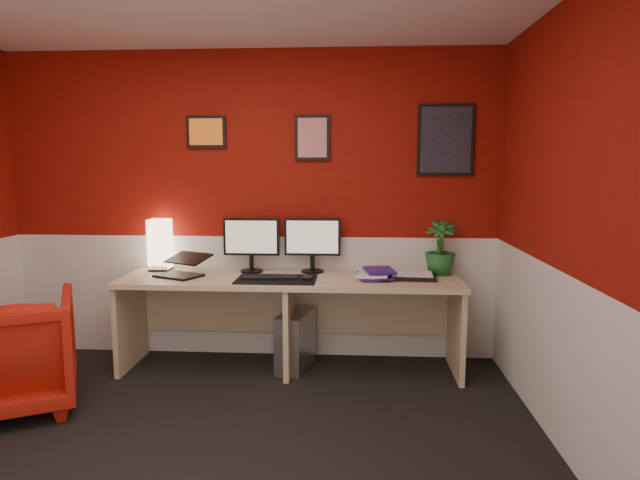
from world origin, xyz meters
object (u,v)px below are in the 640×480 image
at_px(laptop, 178,263).
at_px(monitor_right, 312,236).
at_px(monitor_left, 251,236).
at_px(zen_tray, 412,277).
at_px(shoji_lamp, 160,246).
at_px(desk, 290,324).
at_px(pc_tower, 296,340).
at_px(armchair, 6,353).
at_px(potted_plant, 440,248).

bearing_deg(laptop, monitor_right, 39.72).
relative_size(laptop, monitor_left, 0.57).
bearing_deg(monitor_left, zen_tray, -7.86).
bearing_deg(shoji_lamp, monitor_left, -1.97).
height_order(desk, pc_tower, desk).
xyz_separation_m(shoji_lamp, armchair, (-0.67, -1.04, -0.55)).
bearing_deg(desk, potted_plant, 9.50).
xyz_separation_m(monitor_left, potted_plant, (1.50, -0.00, -0.08)).
bearing_deg(potted_plant, armchair, -160.95).
height_order(monitor_left, monitor_right, same).
relative_size(zen_tray, pc_tower, 0.78).
bearing_deg(armchair, pc_tower, 177.67).
height_order(potted_plant, pc_tower, potted_plant).
xyz_separation_m(zen_tray, pc_tower, (-0.89, -0.00, -0.52)).
bearing_deg(potted_plant, laptop, -173.80).
xyz_separation_m(desk, zen_tray, (0.93, 0.02, 0.38)).
height_order(shoji_lamp, zen_tray, shoji_lamp).
distance_m(laptop, armchair, 1.28).
xyz_separation_m(shoji_lamp, monitor_left, (0.76, -0.03, 0.09)).
xyz_separation_m(shoji_lamp, laptop, (0.23, -0.25, -0.09)).
bearing_deg(desk, monitor_left, 149.42).
distance_m(shoji_lamp, monitor_left, 0.76).
xyz_separation_m(desk, shoji_lamp, (-1.09, 0.22, 0.56)).
relative_size(laptop, potted_plant, 0.77).
relative_size(shoji_lamp, laptop, 1.21).
relative_size(desk, shoji_lamp, 6.50).
relative_size(zen_tray, armchair, 0.42).
bearing_deg(zen_tray, pc_tower, -179.99).
height_order(pc_tower, armchair, armchair).
height_order(monitor_right, potted_plant, monitor_right).
height_order(shoji_lamp, pc_tower, shoji_lamp).
xyz_separation_m(desk, monitor_left, (-0.33, 0.20, 0.66)).
relative_size(laptop, armchair, 0.40).
xyz_separation_m(laptop, monitor_right, (1.02, 0.25, 0.18)).
xyz_separation_m(laptop, armchair, (-0.90, -0.79, -0.46)).
height_order(desk, monitor_right, monitor_right).
height_order(laptop, pc_tower, laptop).
distance_m(monitor_left, monitor_right, 0.49).
relative_size(laptop, zen_tray, 0.94).
height_order(laptop, monitor_right, monitor_right).
bearing_deg(zen_tray, laptop, -178.46).
bearing_deg(monitor_left, shoji_lamp, 178.03).
distance_m(laptop, monitor_left, 0.60).
bearing_deg(monitor_right, desk, -125.19).
height_order(shoji_lamp, monitor_left, monitor_left).
height_order(zen_tray, potted_plant, potted_plant).
bearing_deg(monitor_left, potted_plant, -0.10).
xyz_separation_m(laptop, zen_tray, (1.79, 0.05, -0.09)).
bearing_deg(monitor_left, pc_tower, -25.17).
xyz_separation_m(monitor_left, armchair, (-1.43, -1.01, -0.64)).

